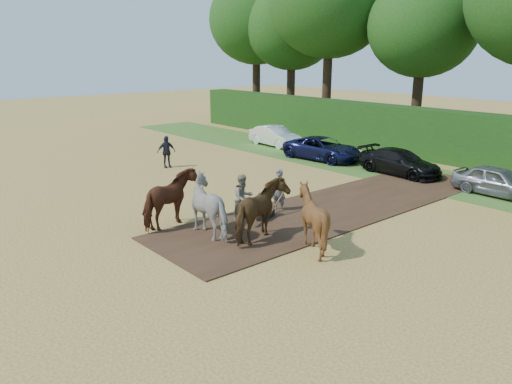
{
  "coord_description": "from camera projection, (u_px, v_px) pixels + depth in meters",
  "views": [
    {
      "loc": [
        14.41,
        -8.74,
        6.25
      ],
      "look_at": [
        1.27,
        2.46,
        1.4
      ],
      "focal_mm": 35.0,
      "sensor_mm": 36.0,
      "label": 1
    }
  ],
  "objects": [
    {
      "name": "plough_team",
      "position": [
        239.0,
        208.0,
        17.26
      ],
      "size": [
        6.94,
        5.98,
        2.09
      ],
      "color": "#5A2D16",
      "rests_on": "ground"
    },
    {
      "name": "spectator_far",
      "position": [
        166.0,
        152.0,
        27.81
      ],
      "size": [
        0.63,
        1.11,
        1.79
      ],
      "primitive_type": "imported",
      "rotation": [
        0.0,
        0.0,
        1.37
      ],
      "color": "#23242F",
      "rests_on": "ground"
    },
    {
      "name": "treeline",
      "position": [
        466.0,
        5.0,
        30.07
      ],
      "size": [
        48.7,
        10.6,
        14.21
      ],
      "color": "#382616",
      "rests_on": "ground"
    },
    {
      "name": "hedgerow",
      "position": [
        452.0,
        137.0,
        28.86
      ],
      "size": [
        46.0,
        1.6,
        3.0
      ],
      "primitive_type": "cube",
      "color": "#14380F",
      "rests_on": "ground"
    },
    {
      "name": "grass_verge",
      "position": [
        406.0,
        174.0,
        26.45
      ],
      "size": [
        50.0,
        5.0,
        0.03
      ],
      "primitive_type": "cube",
      "color": "#38601E",
      "rests_on": "ground"
    },
    {
      "name": "parked_cars",
      "position": [
        451.0,
        171.0,
        24.16
      ],
      "size": [
        30.95,
        3.2,
        1.48
      ],
      "color": "white",
      "rests_on": "ground"
    },
    {
      "name": "earth_strip",
      "position": [
        341.0,
        206.0,
        20.98
      ],
      "size": [
        4.5,
        17.0,
        0.05
      ],
      "primitive_type": "cube",
      "color": "#472D1C",
      "rests_on": "ground"
    },
    {
      "name": "spectator_near",
      "position": [
        243.0,
        197.0,
        19.04
      ],
      "size": [
        0.72,
        0.91,
        1.8
      ],
      "primitive_type": "imported",
      "rotation": [
        0.0,
        0.0,
        1.53
      ],
      "color": "#B2AB8C",
      "rests_on": "ground"
    },
    {
      "name": "ground",
      "position": [
        180.0,
        235.0,
        17.71
      ],
      "size": [
        120.0,
        120.0,
        0.0
      ],
      "primitive_type": "plane",
      "color": "gold",
      "rests_on": "ground"
    }
  ]
}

